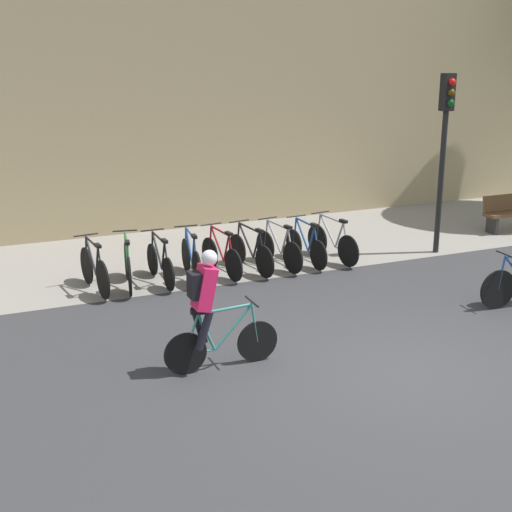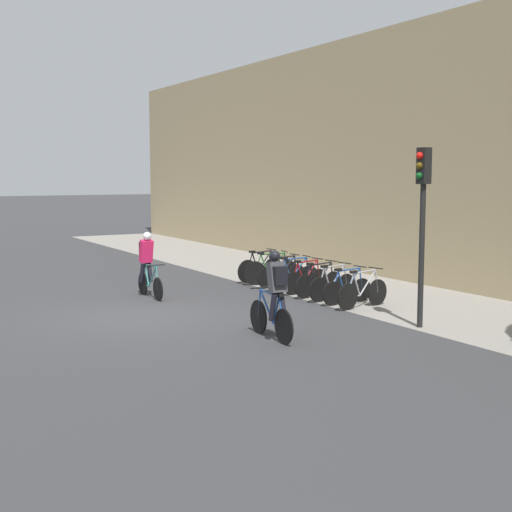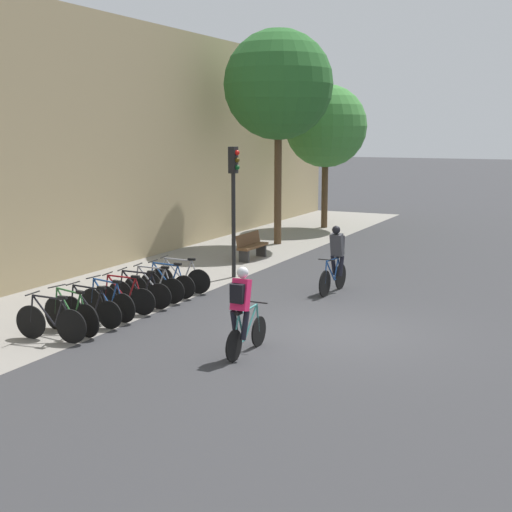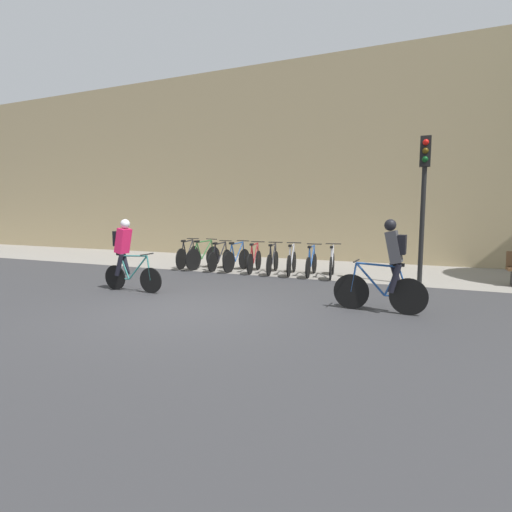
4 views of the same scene
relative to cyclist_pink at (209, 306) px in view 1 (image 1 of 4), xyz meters
The scene contains 14 objects.
ground 2.83m from the cyclist_pink, 25.18° to the right, with size 200.00×200.00×0.00m, color #333335.
kerb_strip 6.18m from the cyclist_pink, 66.69° to the left, with size 44.00×4.50×0.01m, color gray.
building_facade 9.01m from the cyclist_pink, 73.50° to the left, with size 44.00×0.60×7.80m, color tan.
cyclist_pink is the anchor object (origin of this frame).
parked_bike_0 4.11m from the cyclist_pink, 101.70° to the left, with size 0.46×1.68×0.99m.
parked_bike_1 4.03m from the cyclist_pink, 92.94° to the left, with size 0.47×1.72×0.99m.
parked_bike_2 4.05m from the cyclist_pink, 83.99° to the left, with size 0.46×1.67×0.95m.
parked_bike_3 4.16m from the cyclist_pink, 75.38° to the left, with size 0.46×1.64×0.97m.
parked_bike_4 4.36m from the cyclist_pink, 67.34° to the left, with size 0.46×1.62×0.95m.
parked_bike_5 4.63m from the cyclist_pink, 60.15° to the left, with size 0.46×1.68×0.95m.
parked_bike_6 4.97m from the cyclist_pink, 53.88° to the left, with size 0.46×1.65×0.96m.
parked_bike_7 5.36m from the cyclist_pink, 48.47° to the left, with size 0.46×1.60×0.94m.
parked_bike_8 5.79m from the cyclist_pink, 43.82° to the left, with size 0.46×1.71×0.96m.
traffic_light_pole 7.68m from the cyclist_pink, 28.93° to the left, with size 0.26×0.30×3.82m.
Camera 1 is at (-5.41, -7.51, 4.37)m, focal length 50.00 mm.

